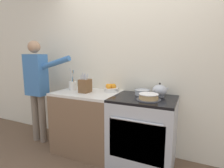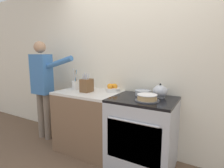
{
  "view_description": "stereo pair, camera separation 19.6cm",
  "coord_description": "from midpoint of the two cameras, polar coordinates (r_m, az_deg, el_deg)",
  "views": [
    {
      "loc": [
        0.76,
        -1.78,
        1.42
      ],
      "look_at": [
        -0.2,
        0.29,
        1.05
      ],
      "focal_mm": 28.0,
      "sensor_mm": 36.0,
      "label": 1
    },
    {
      "loc": [
        0.93,
        -1.69,
        1.42
      ],
      "look_at": [
        -0.2,
        0.29,
        1.05
      ],
      "focal_mm": 28.0,
      "sensor_mm": 36.0,
      "label": 2
    }
  ],
  "objects": [
    {
      "name": "wall_back",
      "position": [
        2.55,
        10.39,
        6.33
      ],
      "size": [
        8.0,
        0.04,
        2.6
      ],
      "color": "silver",
      "rests_on": "ground_plane"
    },
    {
      "name": "counter_cabinet",
      "position": [
        2.71,
        -5.47,
        -11.85
      ],
      "size": [
        0.91,
        0.65,
        0.9
      ],
      "color": "brown",
      "rests_on": "ground_plane"
    },
    {
      "name": "stove_range",
      "position": [
        2.36,
        12.26,
        -15.33
      ],
      "size": [
        0.79,
        0.68,
        0.9
      ],
      "color": "#B7BABF",
      "rests_on": "ground_plane"
    },
    {
      "name": "layer_cake",
      "position": [
        2.1,
        14.05,
        -4.4
      ],
      "size": [
        0.29,
        0.29,
        0.08
      ],
      "color": "#4C4C51",
      "rests_on": "stove_range"
    },
    {
      "name": "tea_kettle",
      "position": [
        2.31,
        17.84,
        -2.32
      ],
      "size": [
        0.22,
        0.18,
        0.18
      ],
      "color": "#B7BABF",
      "rests_on": "stove_range"
    },
    {
      "name": "mixing_bowl",
      "position": [
        2.36,
        12.37,
        -2.83
      ],
      "size": [
        0.21,
        0.21,
        0.07
      ],
      "color": "#B7BABF",
      "rests_on": "stove_range"
    },
    {
      "name": "knife_block",
      "position": [
        2.54,
        -6.1,
        -0.43
      ],
      "size": [
        0.13,
        0.17,
        0.28
      ],
      "color": "brown",
      "rests_on": "counter_cabinet"
    },
    {
      "name": "utensil_crock",
      "position": [
        2.78,
        -9.84,
        -0.21
      ],
      "size": [
        0.12,
        0.12,
        0.33
      ],
      "color": "silver",
      "rests_on": "counter_cabinet"
    },
    {
      "name": "fruit_bowl",
      "position": [
        2.57,
        2.38,
        -1.43
      ],
      "size": [
        0.21,
        0.21,
        0.12
      ],
      "color": "silver",
      "rests_on": "counter_cabinet"
    },
    {
      "name": "person_baker",
      "position": [
        3.1,
        -20.14,
        0.63
      ],
      "size": [
        0.93,
        0.2,
        1.66
      ],
      "rotation": [
        0.0,
        0.0,
        0.11
      ],
      "color": "#7A6B5B",
      "rests_on": "ground_plane"
    }
  ]
}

